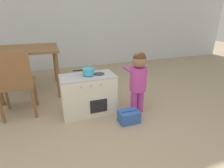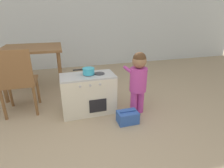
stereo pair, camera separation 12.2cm
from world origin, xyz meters
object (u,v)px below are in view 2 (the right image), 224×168
at_px(toy_basket, 128,117).
at_px(dining_table, 33,54).
at_px(play_kitchen, 88,94).
at_px(toy_pot, 88,71).
at_px(child_figure, 138,77).
at_px(dining_chair_near, 17,80).

xyz_separation_m(toy_basket, dining_table, (-1.12, 1.38, 0.56)).
relative_size(play_kitchen, toy_pot, 2.57).
height_order(play_kitchen, toy_basket, play_kitchen).
bearing_deg(dining_table, toy_pot, -53.09).
bearing_deg(child_figure, dining_table, 137.99).
bearing_deg(toy_pot, dining_table, 126.91).
height_order(play_kitchen, dining_chair_near, dining_chair_near).
xyz_separation_m(child_figure, toy_basket, (-0.20, -0.19, -0.42)).
distance_m(child_figure, dining_chair_near, 1.49).
bearing_deg(child_figure, toy_pot, 160.40).
xyz_separation_m(child_figure, dining_table, (-1.32, 1.19, 0.14)).
height_order(child_figure, dining_table, child_figure).
xyz_separation_m(toy_pot, toy_basket, (0.38, -0.40, -0.49)).
relative_size(toy_basket, dining_table, 0.26).
relative_size(child_figure, toy_basket, 3.33).
height_order(dining_table, dining_chair_near, dining_chair_near).
bearing_deg(dining_chair_near, play_kitchen, -13.18).
bearing_deg(play_kitchen, toy_pot, 1.97).
height_order(toy_pot, child_figure, child_figure).
relative_size(play_kitchen, dining_chair_near, 0.79).
xyz_separation_m(play_kitchen, dining_table, (-0.72, 0.98, 0.37)).
bearing_deg(play_kitchen, dining_table, 126.37).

